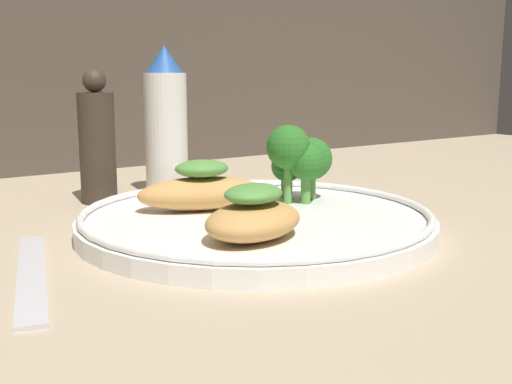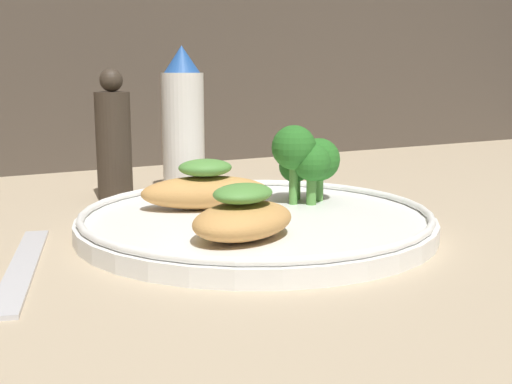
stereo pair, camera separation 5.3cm
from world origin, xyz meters
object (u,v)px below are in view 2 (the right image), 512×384
(sauce_bottle, at_px, (183,124))
(broccoli_bunch, at_px, (306,159))
(plate, at_px, (256,220))
(pepper_grinder, at_px, (114,141))

(sauce_bottle, bearing_deg, broccoli_bunch, -72.95)
(plate, xyz_separation_m, pepper_grinder, (-0.06, 0.19, 0.05))
(broccoli_bunch, distance_m, pepper_grinder, 0.21)
(pepper_grinder, bearing_deg, plate, -71.89)
(broccoli_bunch, xyz_separation_m, sauce_bottle, (-0.05, 0.17, 0.02))
(plate, height_order, pepper_grinder, pepper_grinder)
(sauce_bottle, xyz_separation_m, pepper_grinder, (-0.08, 0.00, -0.01))
(sauce_bottle, height_order, pepper_grinder, sauce_bottle)
(sauce_bottle, relative_size, pepper_grinder, 1.18)
(plate, relative_size, sauce_bottle, 1.86)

